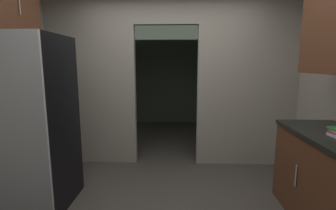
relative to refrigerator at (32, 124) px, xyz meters
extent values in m
cube|color=#ADA899|center=(0.23, 1.27, 0.47)|extent=(1.34, 0.12, 2.80)
cube|color=#ADA899|center=(2.61, 1.27, 0.47)|extent=(1.50, 0.12, 2.80)
cube|color=#ADA899|center=(1.38, 1.27, 1.54)|extent=(0.96, 0.12, 0.67)
cube|color=slate|center=(1.46, 4.03, 0.47)|extent=(3.80, 0.10, 2.80)
cube|color=slate|center=(-0.39, 2.65, 0.47)|extent=(0.10, 2.75, 2.80)
cube|color=slate|center=(3.31, 2.65, 0.47)|extent=(0.10, 2.75, 2.80)
cube|color=black|center=(0.00, 0.02, 0.00)|extent=(0.73, 0.74, 1.86)
cube|color=#B7BABC|center=(0.00, -0.37, 0.00)|extent=(0.73, 0.03, 1.86)
cylinder|color=#B7BABC|center=(2.72, -0.21, -0.44)|extent=(0.01, 0.01, 0.22)
camera|label=1|loc=(1.56, -2.52, 0.64)|focal=26.42mm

